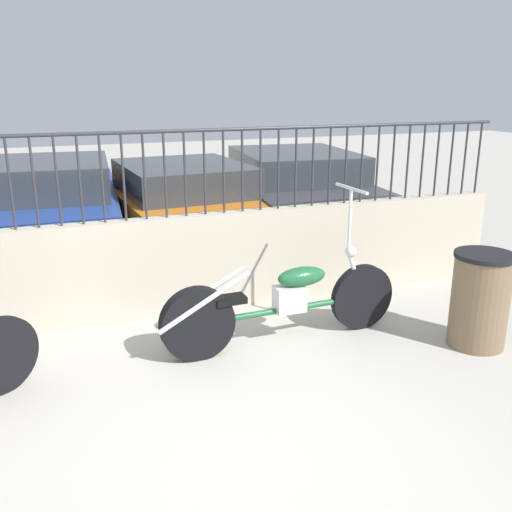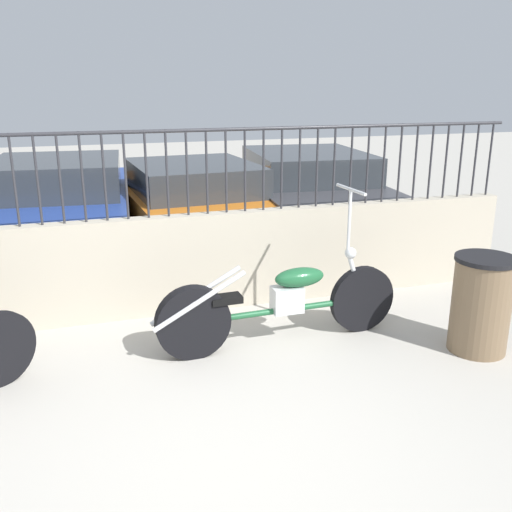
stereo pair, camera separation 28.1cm
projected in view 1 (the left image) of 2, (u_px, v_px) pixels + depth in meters
name	position (u px, v px, depth m)	size (l,w,h in m)	color
ground_plane	(243.00, 461.00, 3.66)	(40.00, 40.00, 0.00)	#ADA89E
low_wall	(160.00, 267.00, 5.82)	(8.02, 0.18, 1.03)	#B2A893
fence_railing	(154.00, 160.00, 5.50)	(8.02, 0.04, 0.86)	#2D2D33
motorcycle_green	(272.00, 304.00, 5.17)	(2.36, 0.52, 1.43)	black
trash_bin	(480.00, 300.00, 5.16)	(0.54, 0.54, 0.88)	brown
car_blue	(48.00, 205.00, 8.02)	(2.21, 4.25, 1.31)	black
car_orange	(181.00, 204.00, 8.26)	(2.08, 4.13, 1.24)	black
car_dark_grey	(291.00, 189.00, 9.28)	(2.32, 4.64, 1.29)	black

